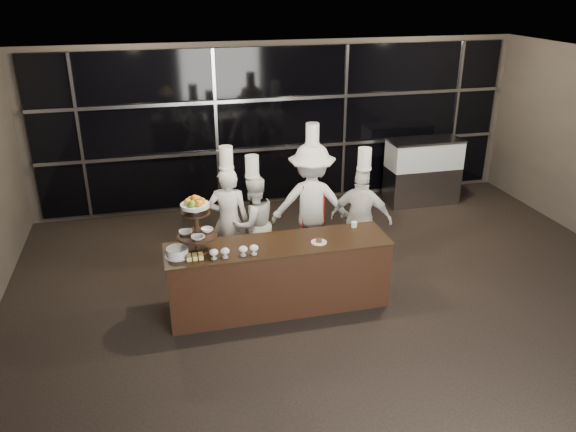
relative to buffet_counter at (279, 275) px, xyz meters
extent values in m
plane|color=black|center=(0.91, -1.32, -0.47)|extent=(10.00, 10.00, 0.00)
plane|color=black|center=(0.91, -1.32, 2.53)|extent=(10.00, 10.00, 0.00)
plane|color=#473F38|center=(0.91, 3.68, 1.03)|extent=(9.00, 0.00, 9.00)
cube|color=black|center=(0.91, 3.62, 1.03)|extent=(8.60, 0.04, 2.80)
cube|color=#A5A5AA|center=(0.91, 3.57, 0.63)|extent=(8.60, 0.06, 0.06)
cube|color=#A5A5AA|center=(0.91, 3.57, 1.53)|extent=(8.60, 0.06, 0.06)
cube|color=#A5A5AA|center=(-2.59, 3.59, 1.03)|extent=(0.05, 0.05, 2.80)
cube|color=#A5A5AA|center=(-0.29, 3.59, 1.03)|extent=(0.05, 0.05, 2.80)
cube|color=#A5A5AA|center=(2.11, 3.59, 1.03)|extent=(0.05, 0.05, 2.80)
cube|color=#A5A5AA|center=(4.41, 3.59, 1.03)|extent=(0.05, 0.05, 2.80)
cube|color=black|center=(0.00, 0.00, -0.02)|extent=(2.80, 0.70, 0.90)
cube|color=black|center=(0.00, 0.00, 0.44)|extent=(2.84, 0.74, 0.03)
cylinder|color=black|center=(-1.00, 0.00, 0.47)|extent=(0.24, 0.24, 0.03)
cylinder|color=black|center=(-1.00, 0.00, 0.80)|extent=(0.06, 0.06, 0.70)
cylinder|color=black|center=(-1.00, 0.00, 0.67)|extent=(0.48, 0.48, 0.02)
cylinder|color=black|center=(-1.00, 0.00, 0.97)|extent=(0.34, 0.34, 0.02)
cylinder|color=white|center=(-1.00, 0.00, 1.02)|extent=(0.10, 0.10, 0.06)
cylinder|color=white|center=(-1.00, 0.00, 1.07)|extent=(0.34, 0.34, 0.04)
sphere|color=orange|center=(-0.92, 0.00, 1.11)|extent=(0.09, 0.09, 0.09)
sphere|color=#69A62A|center=(-0.96, 0.07, 1.11)|extent=(0.09, 0.09, 0.09)
sphere|color=orange|center=(-1.04, 0.07, 1.11)|extent=(0.09, 0.09, 0.09)
sphere|color=yellow|center=(-1.08, 0.00, 1.11)|extent=(0.09, 0.09, 0.09)
sphere|color=#69A42A|center=(-1.04, -0.07, 1.11)|extent=(0.09, 0.09, 0.09)
sphere|color=orange|center=(-0.96, -0.07, 1.11)|extent=(0.09, 0.09, 0.09)
sphere|color=orange|center=(-1.00, 0.00, 1.15)|extent=(0.09, 0.09, 0.09)
imported|color=white|center=(-1.13, 0.06, 0.71)|extent=(0.16, 0.16, 0.04)
imported|color=white|center=(-0.87, 0.06, 0.71)|extent=(0.15, 0.15, 0.05)
imported|color=white|center=(-1.00, -0.12, 0.71)|extent=(0.16, 0.16, 0.04)
cylinder|color=silver|center=(-0.84, -0.22, 0.46)|extent=(0.07, 0.07, 0.01)
cylinder|color=silver|center=(-0.84, -0.22, 0.49)|extent=(0.02, 0.02, 0.05)
ellipsoid|color=silver|center=(-0.84, -0.22, 0.54)|extent=(0.11, 0.11, 0.08)
ellipsoid|color=green|center=(-0.84, -0.22, 0.54)|extent=(0.08, 0.08, 0.05)
cylinder|color=silver|center=(-0.70, -0.22, 0.46)|extent=(0.07, 0.07, 0.01)
cylinder|color=silver|center=(-0.70, -0.22, 0.49)|extent=(0.02, 0.02, 0.05)
ellipsoid|color=silver|center=(-0.70, -0.22, 0.54)|extent=(0.11, 0.11, 0.08)
ellipsoid|color=red|center=(-0.70, -0.22, 0.54)|extent=(0.08, 0.08, 0.05)
cylinder|color=silver|center=(-0.48, -0.22, 0.46)|extent=(0.07, 0.07, 0.01)
cylinder|color=silver|center=(-0.48, -0.22, 0.49)|extent=(0.02, 0.02, 0.05)
ellipsoid|color=silver|center=(-0.48, -0.22, 0.54)|extent=(0.11, 0.11, 0.08)
ellipsoid|color=#FFFABB|center=(-0.48, -0.22, 0.54)|extent=(0.08, 0.08, 0.05)
cylinder|color=silver|center=(-0.35, -0.22, 0.46)|extent=(0.07, 0.07, 0.01)
cylinder|color=silver|center=(-0.35, -0.22, 0.49)|extent=(0.02, 0.02, 0.05)
ellipsoid|color=silver|center=(-0.35, -0.22, 0.54)|extent=(0.11, 0.11, 0.08)
ellipsoid|color=#473117|center=(-0.35, -0.22, 0.54)|extent=(0.08, 0.08, 0.05)
cylinder|color=white|center=(-1.25, -0.05, 0.46)|extent=(0.30, 0.30, 0.01)
cylinder|color=white|center=(-1.25, -0.05, 0.51)|extent=(0.26, 0.26, 0.10)
cube|color=#FFE47C|center=(-1.12, -0.20, 0.48)|extent=(0.05, 0.06, 0.05)
cube|color=#FFE47C|center=(-1.05, -0.20, 0.48)|extent=(0.06, 0.06, 0.05)
cube|color=#FFE47C|center=(-0.98, -0.20, 0.48)|extent=(0.06, 0.06, 0.05)
cube|color=#FFE47C|center=(-1.12, -0.13, 0.48)|extent=(0.05, 0.06, 0.05)
cube|color=#FFE47C|center=(-1.05, -0.13, 0.48)|extent=(0.06, 0.06, 0.05)
cube|color=#FFE47C|center=(-0.98, -0.13, 0.48)|extent=(0.06, 0.06, 0.05)
cylinder|color=white|center=(0.50, -0.10, 0.46)|extent=(0.20, 0.20, 0.01)
cylinder|color=#4C2814|center=(0.50, -0.10, 0.49)|extent=(0.08, 0.08, 0.04)
cylinder|color=white|center=(1.10, 0.25, 0.49)|extent=(0.08, 0.08, 0.07)
cube|color=#A5A5AA|center=(3.49, 2.98, -0.12)|extent=(1.35, 0.58, 0.70)
cube|color=silver|center=(3.49, 2.98, 0.48)|extent=(1.35, 0.58, 0.50)
cube|color=#FFC67F|center=(3.49, 2.98, 0.48)|extent=(1.26, 0.48, 0.40)
cube|color=#A5A5AA|center=(3.49, 2.98, 0.75)|extent=(1.37, 0.60, 0.04)
imported|color=silver|center=(-0.46, 1.13, 0.33)|extent=(0.66, 0.51, 1.60)
cylinder|color=white|center=(-0.46, 1.13, 1.28)|extent=(0.19, 0.19, 0.30)
cylinder|color=white|center=(-0.46, 1.13, 1.13)|extent=(0.21, 0.21, 0.03)
imported|color=white|center=(-0.11, 1.11, 0.26)|extent=(0.84, 0.74, 1.45)
cylinder|color=white|center=(-0.11, 1.11, 1.13)|extent=(0.19, 0.19, 0.30)
cylinder|color=white|center=(-0.11, 1.11, 0.99)|extent=(0.21, 0.21, 0.03)
imported|color=white|center=(0.78, 1.22, 0.44)|extent=(1.30, 0.94, 1.82)
cylinder|color=white|center=(0.78, 1.22, 1.50)|extent=(0.19, 0.19, 0.30)
cylinder|color=white|center=(0.78, 1.22, 1.36)|extent=(0.21, 0.21, 0.03)
cube|color=maroon|center=(0.78, 1.10, 0.44)|extent=(0.34, 0.03, 0.68)
imported|color=white|center=(1.43, 0.82, 0.30)|extent=(0.96, 0.77, 1.53)
cylinder|color=white|center=(1.43, 0.82, 1.21)|extent=(0.19, 0.19, 0.30)
cylinder|color=white|center=(1.43, 0.82, 1.07)|extent=(0.21, 0.21, 0.03)
camera|label=1|loc=(-1.42, -6.18, 3.53)|focal=35.00mm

